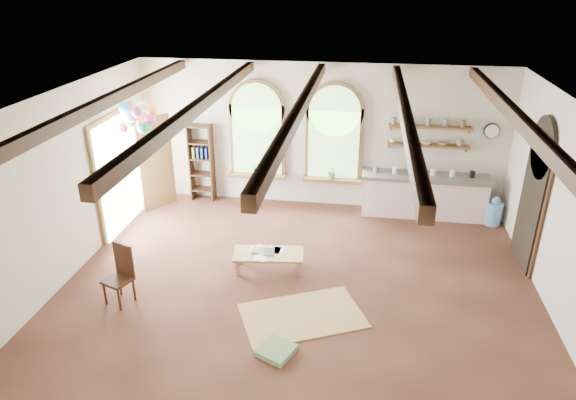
% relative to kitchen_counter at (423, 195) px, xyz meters
% --- Properties ---
extents(floor, '(8.00, 8.00, 0.00)m').
position_rel_kitchen_counter_xyz_m(floor, '(-2.30, -3.20, -0.48)').
color(floor, brown).
rests_on(floor, ground).
extents(ceiling_beams, '(6.20, 6.80, 0.18)m').
position_rel_kitchen_counter_xyz_m(ceiling_beams, '(-2.30, -3.20, 2.62)').
color(ceiling_beams, '#371C11').
rests_on(ceiling_beams, ceiling).
extents(window_left, '(1.30, 0.28, 2.20)m').
position_rel_kitchen_counter_xyz_m(window_left, '(-3.70, 0.23, 1.16)').
color(window_left, brown).
rests_on(window_left, floor).
extents(window_right, '(1.30, 0.28, 2.20)m').
position_rel_kitchen_counter_xyz_m(window_right, '(-2.00, 0.23, 1.16)').
color(window_right, brown).
rests_on(window_right, floor).
extents(left_doorway, '(0.10, 1.90, 2.50)m').
position_rel_kitchen_counter_xyz_m(left_doorway, '(-6.25, -1.40, 0.67)').
color(left_doorway, brown).
rests_on(left_doorway, floor).
extents(right_doorway, '(0.10, 1.30, 2.40)m').
position_rel_kitchen_counter_xyz_m(right_doorway, '(1.65, -1.70, 0.62)').
color(right_doorway, black).
rests_on(right_doorway, floor).
extents(kitchen_counter, '(2.68, 0.62, 0.94)m').
position_rel_kitchen_counter_xyz_m(kitchen_counter, '(0.00, 0.00, 0.00)').
color(kitchen_counter, beige).
rests_on(kitchen_counter, floor).
extents(wall_shelf_lower, '(1.70, 0.24, 0.04)m').
position_rel_kitchen_counter_xyz_m(wall_shelf_lower, '(0.00, 0.18, 1.07)').
color(wall_shelf_lower, brown).
rests_on(wall_shelf_lower, wall_back).
extents(wall_shelf_upper, '(1.70, 0.24, 0.04)m').
position_rel_kitchen_counter_xyz_m(wall_shelf_upper, '(0.00, 0.18, 1.47)').
color(wall_shelf_upper, brown).
rests_on(wall_shelf_upper, wall_back).
extents(wall_clock, '(0.32, 0.04, 0.32)m').
position_rel_kitchen_counter_xyz_m(wall_clock, '(1.25, 0.25, 1.42)').
color(wall_clock, black).
rests_on(wall_clock, wall_back).
extents(bookshelf, '(0.53, 0.32, 1.80)m').
position_rel_kitchen_counter_xyz_m(bookshelf, '(-5.00, 0.12, 0.42)').
color(bookshelf, '#371C11').
rests_on(bookshelf, floor).
extents(coffee_table, '(1.29, 0.71, 0.35)m').
position_rel_kitchen_counter_xyz_m(coffee_table, '(-2.90, -2.75, -0.16)').
color(coffee_table, '#B17D51').
rests_on(coffee_table, floor).
extents(side_chair, '(0.51, 0.51, 0.99)m').
position_rel_kitchen_counter_xyz_m(side_chair, '(-5.09, -4.05, -0.19)').
color(side_chair, '#371C11').
rests_on(side_chair, floor).
extents(floor_mat, '(2.15, 1.81, 0.02)m').
position_rel_kitchen_counter_xyz_m(floor_mat, '(-2.13, -3.99, -0.47)').
color(floor_mat, tan).
rests_on(floor_mat, floor).
extents(floor_cushion, '(0.62, 0.62, 0.08)m').
position_rel_kitchen_counter_xyz_m(floor_cushion, '(-2.39, -4.88, -0.44)').
color(floor_cushion, '#65895E').
rests_on(floor_cushion, floor).
extents(water_jug_a, '(0.33, 0.33, 0.64)m').
position_rel_kitchen_counter_xyz_m(water_jug_a, '(1.45, -0.23, -0.20)').
color(water_jug_a, '#578ABB').
rests_on(water_jug_a, floor).
extents(water_jug_b, '(0.31, 0.31, 0.59)m').
position_rel_kitchen_counter_xyz_m(water_jug_b, '(1.00, 0.00, -0.22)').
color(water_jug_b, '#578ABB').
rests_on(water_jug_b, floor).
extents(balloon_cluster, '(0.70, 0.73, 1.14)m').
position_rel_kitchen_counter_xyz_m(balloon_cluster, '(-5.71, -1.40, 1.86)').
color(balloon_cluster, silver).
rests_on(balloon_cluster, floor).
extents(table_book, '(0.19, 0.27, 0.02)m').
position_rel_kitchen_counter_xyz_m(table_book, '(-3.21, -2.71, -0.11)').
color(table_book, olive).
rests_on(table_book, coffee_table).
extents(tablet, '(0.24, 0.31, 0.01)m').
position_rel_kitchen_counter_xyz_m(tablet, '(-2.90, -2.72, -0.12)').
color(tablet, black).
rests_on(tablet, coffee_table).
extents(potted_plant_left, '(0.27, 0.23, 0.30)m').
position_rel_kitchen_counter_xyz_m(potted_plant_left, '(-3.70, 0.12, 0.37)').
color(potted_plant_left, '#598C4C').
rests_on(potted_plant_left, window_left).
extents(potted_plant_right, '(0.27, 0.23, 0.30)m').
position_rel_kitchen_counter_xyz_m(potted_plant_right, '(-2.00, 0.12, 0.37)').
color(potted_plant_right, '#598C4C').
rests_on(potted_plant_right, window_right).
extents(shelf_cup_a, '(0.12, 0.10, 0.10)m').
position_rel_kitchen_counter_xyz_m(shelf_cup_a, '(-0.75, 0.18, 1.14)').
color(shelf_cup_a, white).
rests_on(shelf_cup_a, wall_shelf_lower).
extents(shelf_cup_b, '(0.10, 0.10, 0.09)m').
position_rel_kitchen_counter_xyz_m(shelf_cup_b, '(-0.40, 0.18, 1.14)').
color(shelf_cup_b, beige).
rests_on(shelf_cup_b, wall_shelf_lower).
extents(shelf_bowl_a, '(0.22, 0.22, 0.05)m').
position_rel_kitchen_counter_xyz_m(shelf_bowl_a, '(-0.05, 0.18, 1.12)').
color(shelf_bowl_a, beige).
rests_on(shelf_bowl_a, wall_shelf_lower).
extents(shelf_bowl_b, '(0.20, 0.20, 0.06)m').
position_rel_kitchen_counter_xyz_m(shelf_bowl_b, '(0.30, 0.18, 1.12)').
color(shelf_bowl_b, '#8C664C').
rests_on(shelf_bowl_b, wall_shelf_lower).
extents(shelf_vase, '(0.18, 0.18, 0.19)m').
position_rel_kitchen_counter_xyz_m(shelf_vase, '(0.65, 0.18, 1.19)').
color(shelf_vase, slate).
rests_on(shelf_vase, wall_shelf_lower).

